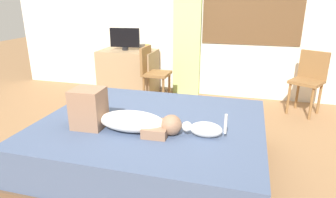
# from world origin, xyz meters

# --- Properties ---
(ground_plane) EXTENTS (16.00, 16.00, 0.00)m
(ground_plane) POSITION_xyz_m (0.00, 0.00, 0.00)
(ground_plane) COLOR olive
(back_wall_with_window) EXTENTS (6.40, 0.14, 2.90)m
(back_wall_with_window) POSITION_xyz_m (0.03, 2.44, 1.45)
(back_wall_with_window) COLOR silver
(back_wall_with_window) RESTS_ON ground
(bed) EXTENTS (2.05, 1.72, 0.48)m
(bed) POSITION_xyz_m (0.09, 0.00, 0.24)
(bed) COLOR brown
(bed) RESTS_ON ground
(person_lying) EXTENTS (0.94, 0.30, 0.34)m
(person_lying) POSITION_xyz_m (-0.10, -0.25, 0.60)
(person_lying) COLOR silver
(person_lying) RESTS_ON bed
(cat) EXTENTS (0.36, 0.12, 0.21)m
(cat) POSITION_xyz_m (0.60, -0.20, 0.55)
(cat) COLOR silver
(cat) RESTS_ON bed
(desk) EXTENTS (0.90, 0.56, 0.74)m
(desk) POSITION_xyz_m (-0.99, 2.04, 0.37)
(desk) COLOR #997A56
(desk) RESTS_ON ground
(tv_monitor) EXTENTS (0.48, 0.10, 0.35)m
(tv_monitor) POSITION_xyz_m (-1.03, 2.04, 0.92)
(tv_monitor) COLOR black
(tv_monitor) RESTS_ON desk
(cup) EXTENTS (0.07, 0.07, 0.10)m
(cup) POSITION_xyz_m (-0.67, 2.11, 0.79)
(cup) COLOR gold
(cup) RESTS_ON desk
(chair_by_desk) EXTENTS (0.39, 0.39, 0.86)m
(chair_by_desk) POSITION_xyz_m (-0.49, 1.76, 0.51)
(chair_by_desk) COLOR brown
(chair_by_desk) RESTS_ON ground
(chair_spare) EXTENTS (0.52, 0.52, 0.86)m
(chair_spare) POSITION_xyz_m (1.72, 1.93, 0.51)
(chair_spare) COLOR brown
(chair_spare) RESTS_ON ground
(curtain_left) EXTENTS (0.44, 0.06, 2.37)m
(curtain_left) POSITION_xyz_m (-0.08, 2.32, 1.19)
(curtain_left) COLOR #ADCC75
(curtain_left) RESTS_ON ground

